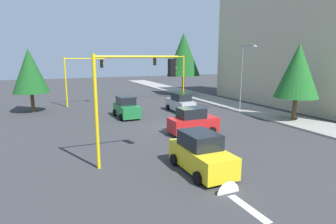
# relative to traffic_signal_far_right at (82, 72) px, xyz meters

# --- Properties ---
(ground_plane) EXTENTS (120.00, 120.00, 0.00)m
(ground_plane) POSITION_rel_traffic_signal_far_right_xyz_m (14.00, 5.69, -3.98)
(ground_plane) COLOR #353538
(sidewalk_kerb) EXTENTS (80.00, 4.00, 0.15)m
(sidewalk_kerb) POSITION_rel_traffic_signal_far_right_xyz_m (9.00, 16.19, -3.90)
(sidewalk_kerb) COLOR gray
(sidewalk_kerb) RESTS_ON ground
(lane_arrow_near) EXTENTS (2.40, 1.10, 1.10)m
(lane_arrow_near) POSITION_rel_traffic_signal_far_right_xyz_m (25.51, 2.69, -3.97)
(lane_arrow_near) COLOR silver
(lane_arrow_near) RESTS_ON ground
(apartment_block) EXTENTS (24.01, 9.30, 16.10)m
(apartment_block) POSITION_rel_traffic_signal_far_right_xyz_m (10.19, 24.19, 4.08)
(apartment_block) COLOR #C6B793
(apartment_block) RESTS_ON ground
(traffic_signal_far_right) EXTENTS (0.36, 4.59, 5.62)m
(traffic_signal_far_right) POSITION_rel_traffic_signal_far_right_xyz_m (0.00, 0.00, 0.00)
(traffic_signal_far_right) COLOR yellow
(traffic_signal_far_right) RESTS_ON ground
(traffic_signal_far_left) EXTENTS (0.36, 4.59, 5.83)m
(traffic_signal_far_left) POSITION_rel_traffic_signal_far_right_xyz_m (0.00, 11.41, 0.14)
(traffic_signal_far_left) COLOR yellow
(traffic_signal_far_left) RESTS_ON ground
(traffic_signal_near_right) EXTENTS (0.36, 4.59, 5.83)m
(traffic_signal_near_right) POSITION_rel_traffic_signal_far_right_xyz_m (20.00, -0.03, 0.14)
(traffic_signal_near_right) COLOR yellow
(traffic_signal_near_right) RESTS_ON ground
(street_lamp_curbside) EXTENTS (2.15, 0.28, 7.00)m
(street_lamp_curbside) POSITION_rel_traffic_signal_far_right_xyz_m (10.39, 14.89, 0.37)
(street_lamp_curbside) COLOR slate
(street_lamp_curbside) RESTS_ON ground
(tree_roadside_far) EXTENTS (4.98, 4.98, 9.14)m
(tree_roadside_far) POSITION_rel_traffic_signal_far_right_xyz_m (-4.00, 15.19, 2.04)
(tree_roadside_far) COLOR brown
(tree_roadside_far) RESTS_ON ground
(tree_roadside_near) EXTENTS (3.77, 3.77, 6.86)m
(tree_roadside_near) POSITION_rel_traffic_signal_far_right_xyz_m (16.00, 16.19, 0.51)
(tree_roadside_near) COLOR brown
(tree_roadside_near) RESTS_ON ground
(tree_opposite_side) EXTENTS (3.58, 3.58, 6.51)m
(tree_opposite_side) POSITION_rel_traffic_signal_far_right_xyz_m (2.00, -5.31, 0.28)
(tree_opposite_side) COLOR brown
(tree_opposite_side) RESTS_ON ground
(car_red) EXTENTS (1.97, 3.64, 1.98)m
(car_red) POSITION_rel_traffic_signal_far_right_xyz_m (16.00, 5.90, -3.08)
(car_red) COLOR red
(car_red) RESTS_ON ground
(car_green) EXTENTS (3.93, 2.01, 1.98)m
(car_green) POSITION_rel_traffic_signal_far_right_xyz_m (8.24, 2.94, -3.08)
(car_green) COLOR #1E7238
(car_green) RESTS_ON ground
(car_yellow) EXTENTS (4.08, 2.07, 1.98)m
(car_yellow) POSITION_rel_traffic_signal_far_right_xyz_m (22.38, 2.87, -3.08)
(car_yellow) COLOR yellow
(car_yellow) RESTS_ON ground
(car_silver) EXTENTS (4.06, 1.93, 1.98)m
(car_silver) POSITION_rel_traffic_signal_far_right_xyz_m (7.85, 8.87, -3.08)
(car_silver) COLOR #B2B5BA
(car_silver) RESTS_ON ground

